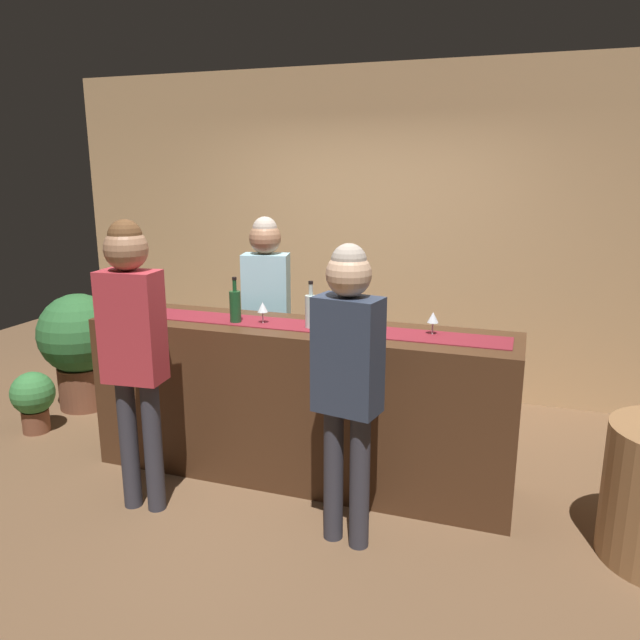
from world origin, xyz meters
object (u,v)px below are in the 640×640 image
wine_bottle_clear (311,311)px  bartender (266,303)px  wine_glass_near_customer (433,318)px  potted_plant_tall (80,343)px  wine_bottle_amber (130,295)px  potted_plant_small (33,398)px  wine_bottle_green (235,306)px  wine_glass_far_end (263,308)px  wine_glass_mid_counter (345,318)px  customer_browsing (133,335)px  customer_sipping (348,366)px

wine_bottle_clear → bartender: bearing=133.4°
wine_bottle_clear → wine_glass_near_customer: size_ratio=2.10×
potted_plant_tall → wine_glass_near_customer: bearing=-8.9°
wine_bottle_amber → potted_plant_tall: size_ratio=0.30×
potted_plant_tall → potted_plant_small: potted_plant_tall is taller
wine_bottle_green → wine_glass_far_end: bearing=9.3°
wine_bottle_amber → wine_glass_mid_counter: wine_bottle_amber is taller
wine_bottle_green → customer_browsing: customer_browsing is taller
customer_sipping → customer_browsing: 1.27m
wine_glass_near_customer → wine_bottle_clear: bearing=-173.8°
wine_bottle_green → wine_glass_near_customer: size_ratio=2.10×
bartender → wine_glass_mid_counter: bearing=127.6°
wine_glass_far_end → wine_bottle_clear: bearing=-0.2°
wine_bottle_green → potted_plant_tall: bearing=161.7°
wine_glass_far_end → customer_sipping: bearing=-39.0°
customer_sipping → wine_bottle_green: bearing=158.6°
wine_bottle_amber → customer_browsing: (0.52, -0.70, -0.06)m
potted_plant_small → wine_glass_near_customer: bearing=1.5°
wine_glass_mid_counter → wine_bottle_clear: bearing=161.9°
customer_browsing → potted_plant_tall: bearing=134.3°
customer_browsing → potted_plant_small: customer_browsing is taller
wine_glass_far_end → potted_plant_small: bearing=-180.0°
wine_glass_far_end → bartender: bartender is taller
wine_bottle_amber → wine_glass_mid_counter: (1.62, -0.12, -0.01)m
wine_glass_near_customer → potted_plant_tall: bearing=171.1°
wine_glass_far_end → bartender: 0.66m
wine_bottle_amber → potted_plant_small: bearing=-178.0°
wine_glass_mid_counter → customer_sipping: customer_sipping is taller
wine_glass_near_customer → potted_plant_small: bearing=-178.5°
wine_bottle_green → bartender: size_ratio=0.18×
wine_bottle_amber → wine_glass_far_end: wine_bottle_amber is taller
potted_plant_tall → potted_plant_small: 0.64m
wine_bottle_amber → wine_glass_near_customer: wine_bottle_amber is taller
customer_browsing → potted_plant_small: bearing=150.0°
wine_bottle_green → bartender: 0.65m
wine_bottle_amber → wine_bottle_green: 0.85m
wine_glass_far_end → customer_browsing: size_ratio=0.08×
wine_bottle_clear → wine_glass_near_customer: bearing=6.2°
customer_sipping → wine_bottle_clear: bearing=135.2°
bartender → potted_plant_small: bartender is taller
potted_plant_small → customer_sipping: bearing=-12.5°
wine_bottle_clear → bartender: (-0.58, 0.61, -0.12)m
wine_bottle_green → potted_plant_tall: size_ratio=0.30×
wine_glass_far_end → potted_plant_small: wine_glass_far_end is taller
customer_sipping → potted_plant_tall: (-2.73, 1.17, -0.45)m
customer_sipping → potted_plant_tall: bearing=167.1°
customer_sipping → wine_glass_mid_counter: bearing=118.5°
potted_plant_small → wine_glass_mid_counter: bearing=-1.8°
wine_bottle_green → potted_plant_tall: (-1.79, 0.59, -0.58)m
wine_bottle_green → wine_bottle_amber: bearing=175.8°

